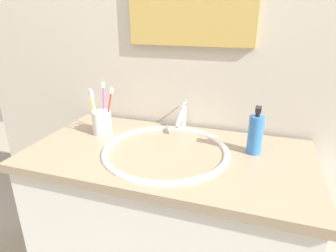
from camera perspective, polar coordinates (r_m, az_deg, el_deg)
The scene contains 10 objects.
tiled_wall_back at distance 1.27m, azimuth 4.59°, elevation 13.36°, with size 2.25×0.04×2.40m, color beige.
vanity_counter at distance 1.33m, azimuth 0.05°, elevation -22.53°, with size 1.05×0.55×0.90m.
sink_basin at distance 1.10m, azimuth -0.50°, elevation -7.16°, with size 0.47×0.47×0.13m.
faucet at distance 1.25m, azimuth 2.83°, elevation 1.80°, with size 0.02×0.14×0.11m.
toothbrush_cup at distance 1.24m, azimuth -12.93°, elevation 0.66°, with size 0.08×0.08×0.10m, color white.
toothbrush_white at distance 1.20m, azimuth -14.25°, elevation 3.00°, with size 0.02×0.03×0.19m.
toothbrush_yellow at distance 1.24m, azimuth -14.66°, elevation 3.46°, with size 0.03×0.02×0.19m.
toothbrush_red at distance 1.20m, azimuth -11.63°, elevation 3.50°, with size 0.06×0.01×0.20m.
toothbrush_purple at distance 1.26m, azimuth -12.62°, elevation 4.34°, with size 0.02×0.05×0.21m.
soap_dispenser at distance 1.08m, azimuth 16.92°, elevation -1.52°, with size 0.05×0.06×0.18m.
Camera 1 is at (0.30, -0.91, 1.38)m, focal length 30.79 mm.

